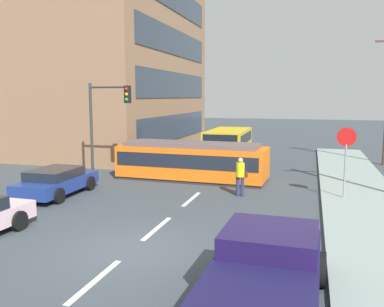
{
  "coord_description": "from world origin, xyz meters",
  "views": [
    {
      "loc": [
        4.69,
        -10.08,
        4.26
      ],
      "look_at": [
        -0.82,
        8.92,
        1.51
      ],
      "focal_mm": 38.52,
      "sensor_mm": 36.0,
      "label": 1
    }
  ],
  "objects_px": {
    "parked_sedan_mid": "(57,181)",
    "traffic_light_mast": "(106,114)",
    "pickup_truck_parked": "(266,273)",
    "stop_sign": "(346,148)",
    "pedestrian_crossing": "(240,175)",
    "streetcar_tram": "(192,160)",
    "city_bus": "(228,142)"
  },
  "relations": [
    {
      "from": "streetcar_tram",
      "to": "traffic_light_mast",
      "type": "bearing_deg",
      "value": -156.61
    },
    {
      "from": "pickup_truck_parked",
      "to": "stop_sign",
      "type": "relative_size",
      "value": 1.75
    },
    {
      "from": "pickup_truck_parked",
      "to": "streetcar_tram",
      "type": "bearing_deg",
      "value": 112.49
    },
    {
      "from": "pickup_truck_parked",
      "to": "parked_sedan_mid",
      "type": "height_order",
      "value": "pickup_truck_parked"
    },
    {
      "from": "pedestrian_crossing",
      "to": "parked_sedan_mid",
      "type": "height_order",
      "value": "pedestrian_crossing"
    },
    {
      "from": "pedestrian_crossing",
      "to": "pickup_truck_parked",
      "type": "height_order",
      "value": "pedestrian_crossing"
    },
    {
      "from": "city_bus",
      "to": "stop_sign",
      "type": "relative_size",
      "value": 2.03
    },
    {
      "from": "streetcar_tram",
      "to": "pickup_truck_parked",
      "type": "relative_size",
      "value": 1.52
    },
    {
      "from": "pedestrian_crossing",
      "to": "stop_sign",
      "type": "xyz_separation_m",
      "value": [
        4.22,
        0.37,
        1.25
      ]
    },
    {
      "from": "pickup_truck_parked",
      "to": "traffic_light_mast",
      "type": "relative_size",
      "value": 1.03
    },
    {
      "from": "stop_sign",
      "to": "traffic_light_mast",
      "type": "relative_size",
      "value": 0.59
    },
    {
      "from": "pedestrian_crossing",
      "to": "stop_sign",
      "type": "relative_size",
      "value": 0.58
    },
    {
      "from": "parked_sedan_mid",
      "to": "traffic_light_mast",
      "type": "bearing_deg",
      "value": 77.34
    },
    {
      "from": "streetcar_tram",
      "to": "city_bus",
      "type": "distance_m",
      "value": 8.16
    },
    {
      "from": "parked_sedan_mid",
      "to": "stop_sign",
      "type": "xyz_separation_m",
      "value": [
        11.87,
        2.45,
        1.57
      ]
    },
    {
      "from": "stop_sign",
      "to": "city_bus",
      "type": "bearing_deg",
      "value": 122.98
    },
    {
      "from": "streetcar_tram",
      "to": "traffic_light_mast",
      "type": "distance_m",
      "value": 4.91
    },
    {
      "from": "pedestrian_crossing",
      "to": "parked_sedan_mid",
      "type": "distance_m",
      "value": 7.94
    },
    {
      "from": "pickup_truck_parked",
      "to": "traffic_light_mast",
      "type": "height_order",
      "value": "traffic_light_mast"
    },
    {
      "from": "city_bus",
      "to": "pickup_truck_parked",
      "type": "xyz_separation_m",
      "value": [
        4.81,
        -20.43,
        -0.32
      ]
    },
    {
      "from": "pedestrian_crossing",
      "to": "traffic_light_mast",
      "type": "relative_size",
      "value": 0.34
    },
    {
      "from": "parked_sedan_mid",
      "to": "pickup_truck_parked",
      "type": "bearing_deg",
      "value": -36.8
    },
    {
      "from": "streetcar_tram",
      "to": "pedestrian_crossing",
      "type": "xyz_separation_m",
      "value": [
        2.99,
        -2.91,
        -0.04
      ]
    },
    {
      "from": "streetcar_tram",
      "to": "stop_sign",
      "type": "xyz_separation_m",
      "value": [
        7.21,
        -2.53,
        1.21
      ]
    },
    {
      "from": "streetcar_tram",
      "to": "traffic_light_mast",
      "type": "relative_size",
      "value": 1.57
    },
    {
      "from": "pedestrian_crossing",
      "to": "pickup_truck_parked",
      "type": "bearing_deg",
      "value": -77.41
    },
    {
      "from": "pickup_truck_parked",
      "to": "city_bus",
      "type": "bearing_deg",
      "value": 103.24
    },
    {
      "from": "streetcar_tram",
      "to": "pedestrian_crossing",
      "type": "bearing_deg",
      "value": -44.16
    },
    {
      "from": "pickup_truck_parked",
      "to": "stop_sign",
      "type": "xyz_separation_m",
      "value": [
        2.13,
        9.75,
        1.4
      ]
    },
    {
      "from": "pickup_truck_parked",
      "to": "traffic_light_mast",
      "type": "distance_m",
      "value": 14.14
    },
    {
      "from": "parked_sedan_mid",
      "to": "traffic_light_mast",
      "type": "relative_size",
      "value": 0.85
    },
    {
      "from": "parked_sedan_mid",
      "to": "stop_sign",
      "type": "distance_m",
      "value": 12.23
    }
  ]
}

